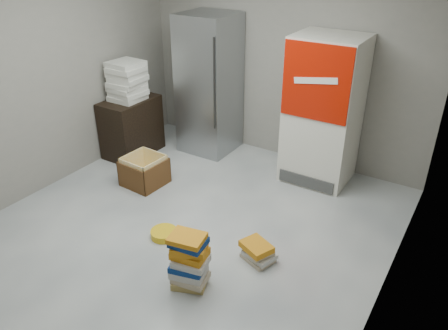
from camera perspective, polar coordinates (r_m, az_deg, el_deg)
ground at (r=4.54m, az=-7.41°, el=-10.26°), size 5.00×5.00×0.00m
room_shell at (r=3.71m, az=-9.13°, el=12.11°), size 4.04×5.04×2.82m
steel_fridge at (r=6.10m, az=-1.93°, el=10.42°), size 0.70×0.72×1.90m
coke_cooler at (r=5.41m, az=12.82°, el=6.87°), size 0.80×0.73×1.80m
wood_shelf at (r=6.26m, az=-11.97°, el=4.91°), size 0.50×0.80×0.80m
supply_box_stack at (r=6.03m, az=-12.56°, el=10.65°), size 0.44×0.44×0.52m
phonebook_stack_main at (r=3.91m, az=-4.56°, el=-12.33°), size 0.37×0.35×0.54m
phonebook_stack_side at (r=4.27m, az=4.42°, el=-11.20°), size 0.38×0.35×0.19m
cardboard_box at (r=5.53m, az=-10.34°, el=-0.99°), size 0.49×0.49×0.38m
bucket_lid at (r=4.63m, az=-7.85°, el=-8.86°), size 0.33×0.33×0.07m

